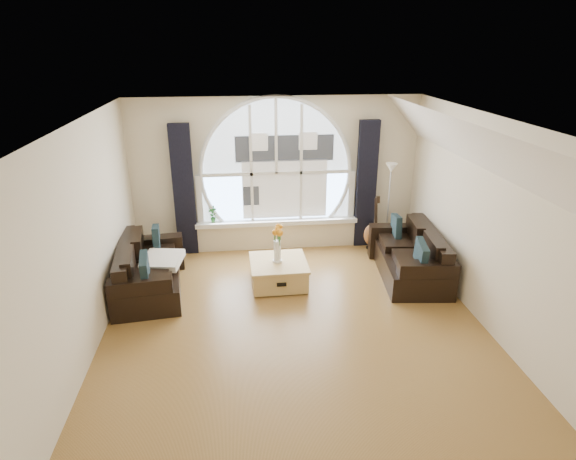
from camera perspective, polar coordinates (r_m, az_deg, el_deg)
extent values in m
cube|color=brown|center=(6.39, 0.93, -11.80)|extent=(5.00, 5.50, 0.01)
cube|color=silver|center=(5.39, 1.11, 12.85)|extent=(5.00, 5.50, 0.01)
cube|color=beige|center=(8.35, -1.45, 6.63)|extent=(5.00, 0.01, 2.70)
cube|color=beige|center=(3.42, 7.30, -18.30)|extent=(5.00, 0.01, 2.70)
cube|color=beige|center=(5.99, -23.45, -1.53)|extent=(0.01, 5.50, 2.70)
cube|color=beige|center=(6.55, 23.26, 0.44)|extent=(0.01, 5.50, 2.70)
cube|color=silver|center=(6.14, 22.18, 9.05)|extent=(0.92, 5.50, 0.72)
cube|color=silver|center=(8.25, -1.44, 8.42)|extent=(2.60, 0.06, 2.15)
cube|color=white|center=(8.51, -1.33, 0.99)|extent=(2.90, 0.22, 0.08)
cube|color=white|center=(8.22, -1.43, 8.37)|extent=(2.76, 0.08, 2.15)
cube|color=silver|center=(8.28, -0.38, 7.58)|extent=(1.70, 0.02, 1.50)
cube|color=black|center=(8.31, -12.45, 4.60)|extent=(0.35, 0.12, 2.30)
cube|color=black|center=(8.57, 9.40, 5.36)|extent=(0.35, 0.12, 2.30)
cube|color=black|center=(7.38, -16.38, -4.31)|extent=(1.04, 1.79, 0.76)
cube|color=black|center=(7.77, 14.42, -2.75)|extent=(1.04, 1.80, 0.76)
cube|color=tan|center=(7.37, -1.15, -5.02)|extent=(0.88, 0.88, 0.42)
cube|color=silver|center=(7.31, -14.89, -3.54)|extent=(0.63, 0.63, 0.10)
cube|color=white|center=(7.13, -1.31, -1.01)|extent=(0.24, 0.24, 0.70)
cube|color=#B2B2B2|center=(8.55, 11.98, 2.66)|extent=(0.24, 0.24, 1.60)
cube|color=#945B32|center=(8.55, 10.38, 0.85)|extent=(0.37, 0.25, 1.06)
imported|color=#1E6023|center=(8.43, -9.10, 1.89)|extent=(0.19, 0.16, 0.30)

